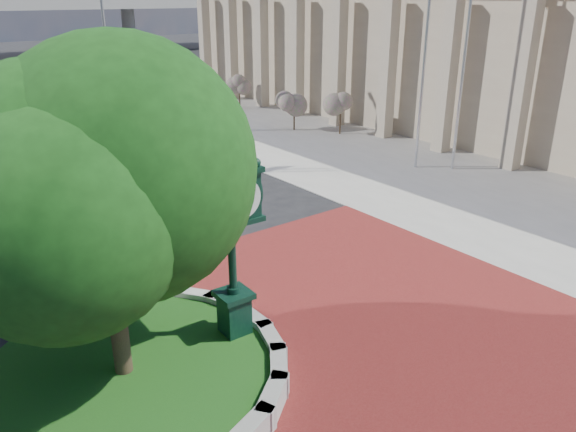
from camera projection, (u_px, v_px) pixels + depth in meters
The scene contains 14 objects.
ground at pixel (310, 309), 14.60m from camera, with size 200.00×200.00×0.00m, color black.
plaza at pixel (335, 326), 13.85m from camera, with size 12.00×12.00×0.04m, color maroon.
sidewalk at pixel (416, 142), 31.05m from camera, with size 20.00×50.00×0.04m, color #9E9B93.
planter_wall at pixel (220, 337), 12.96m from camera, with size 2.96×6.77×0.54m.
grass_bed at pixel (125, 378), 11.68m from camera, with size 6.10×6.10×0.40m, color #1B4714.
civic_building at pixel (477, 51), 35.26m from camera, with size 17.35×44.00×8.60m.
tree_planter at pixel (105, 221), 10.38m from camera, with size 5.20×5.20×6.33m.
post_clock at pixel (231, 236), 12.06m from camera, with size 1.10×1.10×5.08m.
flagpole_a at pixel (426, 44), 24.48m from camera, with size 1.72×0.19×10.95m.
flagpole_b at pixel (466, 44), 24.19m from camera, with size 1.72×0.20×11.00m.
street_lamp_near at pixel (110, 39), 31.76m from camera, with size 1.98×0.78×9.06m.
shrub_near at pixel (341, 107), 32.28m from camera, with size 1.20×1.20×2.20m.
shrub_mid at pixel (294, 104), 33.31m from camera, with size 1.20×1.20×2.20m.
shrub_far at pixel (239, 86), 39.78m from camera, with size 1.20×1.20×2.20m.
Camera 1 is at (-8.20, -9.69, 7.63)m, focal length 35.00 mm.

